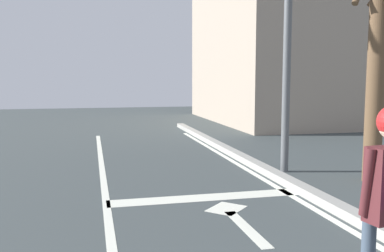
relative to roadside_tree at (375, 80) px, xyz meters
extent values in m
cube|color=silver|center=(-1.91, -2.33, -1.91)|extent=(0.12, 20.00, 0.01)
cube|color=silver|center=(-3.34, -0.36, -1.91)|extent=(3.15, 0.40, 0.01)
cube|color=silver|center=(-3.18, -1.85, -1.91)|extent=(0.16, 1.40, 0.01)
cube|color=silver|center=(-3.18, -1.00, -1.91)|extent=(0.71, 0.71, 0.01)
cube|color=#9D9C95|center=(-1.66, -2.33, -1.84)|extent=(0.24, 24.00, 0.14)
cylinder|color=#552225|center=(-3.16, -4.21, -0.73)|extent=(0.07, 0.13, 0.52)
cylinder|color=#5A5E60|center=(-1.22, 1.14, 0.89)|extent=(0.16, 0.16, 5.60)
cylinder|color=brown|center=(0.01, -0.01, -0.22)|extent=(0.33, 0.33, 3.37)
cube|color=#A0917F|center=(4.66, 11.02, 1.83)|extent=(8.85, 9.09, 7.48)
camera|label=1|loc=(-5.09, -6.85, 0.02)|focal=39.67mm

